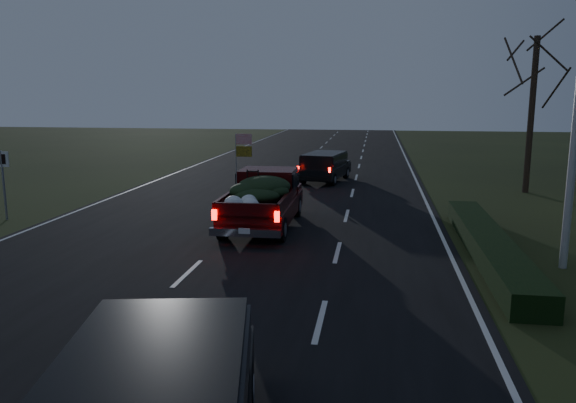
% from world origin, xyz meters
% --- Properties ---
extents(ground, '(120.00, 120.00, 0.00)m').
position_xyz_m(ground, '(0.00, 0.00, 0.00)').
color(ground, black).
rests_on(ground, ground).
extents(road_asphalt, '(14.00, 120.00, 0.02)m').
position_xyz_m(road_asphalt, '(0.00, 0.00, 0.01)').
color(road_asphalt, black).
rests_on(road_asphalt, ground).
extents(hedge_row, '(1.00, 10.00, 0.60)m').
position_xyz_m(hedge_row, '(7.80, 3.00, 0.30)').
color(hedge_row, black).
rests_on(hedge_row, ground).
extents(route_sign, '(0.55, 0.08, 2.50)m').
position_xyz_m(route_sign, '(-8.50, 5.00, 1.66)').
color(route_sign, gray).
rests_on(route_sign, ground).
extents(bare_tree_far, '(3.60, 3.60, 7.00)m').
position_xyz_m(bare_tree_far, '(11.50, 14.00, 5.23)').
color(bare_tree_far, black).
rests_on(bare_tree_far, ground).
extents(pickup_truck, '(2.12, 5.40, 2.82)m').
position_xyz_m(pickup_truck, '(0.88, 5.37, 1.05)').
color(pickup_truck, '#3D0809').
rests_on(pickup_truck, ground).
extents(lead_suv, '(2.50, 4.49, 1.22)m').
position_xyz_m(lead_suv, '(2.01, 15.84, 0.92)').
color(lead_suv, black).
rests_on(lead_suv, ground).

